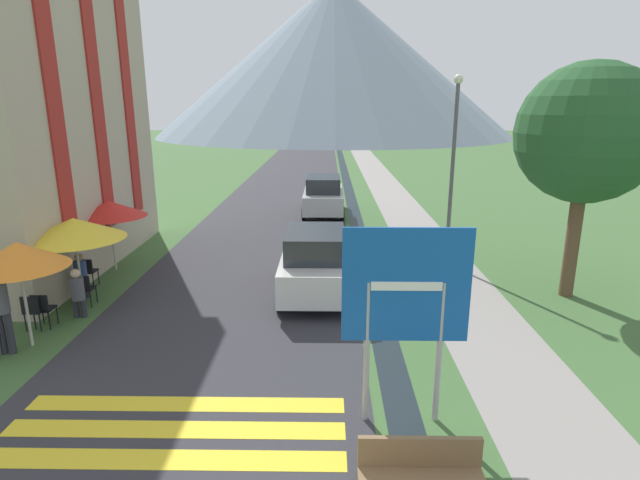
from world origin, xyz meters
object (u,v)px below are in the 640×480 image
at_px(parked_car_near, 315,262).
at_px(tree_by_path, 587,134).
at_px(cafe_chair_far_left, 87,270).
at_px(person_seated_far, 78,291).
at_px(road_sign, 406,300).
at_px(parked_car_far, 323,195).
at_px(cafe_umbrella_middle_yellow, 74,229).
at_px(cafe_chair_near_left, 33,309).
at_px(person_standing_terrace, 1,307).
at_px(hotel_building, 13,85).
at_px(cafe_chair_middle, 84,287).
at_px(person_seated_near, 81,273).
at_px(cafe_chair_near_right, 42,307).
at_px(streetlamp, 453,158).
at_px(cafe_umbrella_front_orange, 18,255).

height_order(parked_car_near, tree_by_path, tree_by_path).
height_order(cafe_chair_far_left, person_seated_far, person_seated_far).
distance_m(road_sign, parked_car_far, 16.03).
bearing_deg(cafe_umbrella_middle_yellow, person_seated_far, -68.04).
xyz_separation_m(cafe_chair_near_left, person_standing_terrace, (0.07, -1.12, 0.52)).
distance_m(person_seated_far, tree_by_path, 13.16).
bearing_deg(road_sign, parked_car_near, 105.16).
xyz_separation_m(parked_car_near, person_standing_terrace, (-6.32, -3.50, 0.12)).
bearing_deg(person_standing_terrace, parked_car_near, 28.94).
relative_size(hotel_building, cafe_chair_middle, 12.10).
distance_m(cafe_umbrella_middle_yellow, person_standing_terrace, 2.93).
distance_m(cafe_umbrella_middle_yellow, person_seated_near, 1.39).
xyz_separation_m(cafe_chair_near_right, person_standing_terrace, (-0.09, -1.22, 0.52)).
xyz_separation_m(road_sign, parked_car_near, (-1.53, 5.65, -1.20)).
relative_size(parked_car_near, cafe_chair_near_left, 4.59).
relative_size(cafe_umbrella_middle_yellow, streetlamp, 0.42).
xyz_separation_m(parked_car_far, person_seated_far, (-5.83, -11.91, -0.23)).
bearing_deg(streetlamp, cafe_chair_far_left, -167.64).
bearing_deg(cafe_chair_near_right, streetlamp, 53.69).
relative_size(person_seated_far, streetlamp, 0.21).
bearing_deg(hotel_building, cafe_umbrella_middle_yellow, -47.47).
relative_size(cafe_chair_near_left, person_standing_terrace, 0.48).
bearing_deg(cafe_chair_middle, person_seated_near, 99.86).
xyz_separation_m(cafe_chair_near_right, person_seated_near, (-0.03, 1.94, 0.17)).
height_order(parked_car_near, cafe_chair_near_right, parked_car_near).
distance_m(cafe_umbrella_front_orange, tree_by_path, 13.44).
relative_size(road_sign, cafe_chair_near_left, 3.84).
bearing_deg(cafe_chair_far_left, hotel_building, 154.71).
bearing_deg(cafe_chair_middle, person_standing_terrace, -120.69).
height_order(cafe_chair_near_left, person_seated_near, person_seated_near).
xyz_separation_m(cafe_chair_far_left, cafe_umbrella_front_orange, (0.42, -3.56, 1.52)).
bearing_deg(person_seated_near, cafe_chair_middle, -59.10).
height_order(parked_car_far, streetlamp, streetlamp).
height_order(parked_car_far, cafe_chair_middle, parked_car_far).
relative_size(hotel_building, parked_car_far, 2.46).
xyz_separation_m(road_sign, cafe_chair_middle, (-7.42, 4.69, -1.60)).
distance_m(hotel_building, cafe_umbrella_front_orange, 7.25).
height_order(hotel_building, parked_car_near, hotel_building).
height_order(person_standing_terrace, person_seated_near, person_standing_terrace).
bearing_deg(road_sign, cafe_chair_near_left, 157.56).
xyz_separation_m(parked_car_far, cafe_chair_middle, (-6.01, -11.23, -0.40)).
bearing_deg(person_seated_far, streetlamp, 23.88).
distance_m(cafe_chair_near_right, person_standing_terrace, 1.32).
distance_m(hotel_building, parked_car_near, 10.42).
bearing_deg(tree_by_path, cafe_chair_middle, -175.60).
bearing_deg(cafe_umbrella_middle_yellow, parked_car_far, 60.67).
relative_size(hotel_building, cafe_chair_far_left, 12.10).
bearing_deg(streetlamp, road_sign, -107.60).
bearing_deg(hotel_building, road_sign, -37.57).
relative_size(road_sign, cafe_chair_far_left, 3.84).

